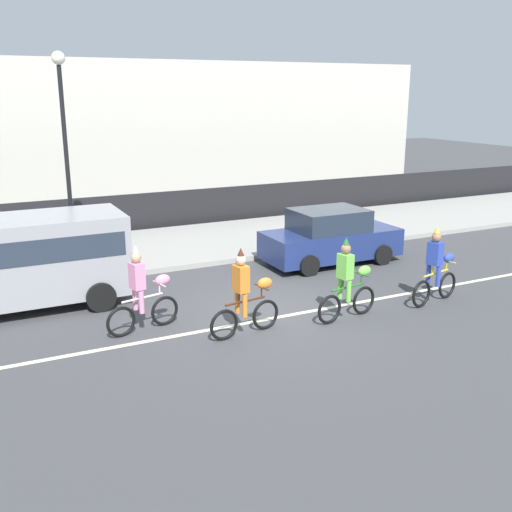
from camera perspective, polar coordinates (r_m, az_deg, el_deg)
ground_plane at (r=14.19m, az=1.27°, el=-5.18°), size 80.00×80.00×0.00m
road_centre_line at (r=13.77m, az=2.23°, el=-5.82°), size 36.00×0.14×0.01m
sidewalk_curb at (r=19.89m, az=-7.40°, el=1.00°), size 60.00×5.00×0.15m
fence_line at (r=22.46m, az=-9.88°, el=4.20°), size 40.00×0.08×1.40m
building_backdrop at (r=30.80m, az=-11.95°, el=11.71°), size 28.00×8.00×6.30m
parade_cyclist_pink at (r=12.95m, az=-10.73°, el=-3.54°), size 1.69×0.56×1.92m
parade_cyclist_orange at (r=12.53m, az=-0.99°, el=-3.91°), size 1.71×0.52×1.92m
parade_cyclist_lime at (r=13.55m, az=8.78°, el=-2.59°), size 1.71×0.52×1.92m
parade_cyclist_cobalt at (r=15.07m, az=16.82°, el=-1.23°), size 1.69×0.56×1.92m
parked_van_grey at (r=14.97m, az=-21.69°, el=-0.05°), size 5.00×2.22×2.18m
parked_car_navy at (r=17.96m, az=7.09°, el=1.76°), size 4.10×1.92×1.64m
street_lamp_post at (r=17.33m, az=-17.81°, el=11.40°), size 0.36×0.36×5.86m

